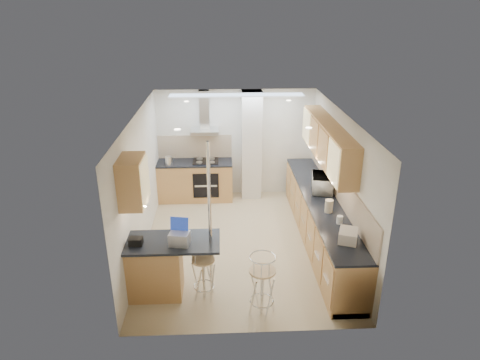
{
  "coord_description": "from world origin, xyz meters",
  "views": [
    {
      "loc": [
        -0.35,
        -7.09,
        4.24
      ],
      "look_at": [
        -0.01,
        0.2,
        1.23
      ],
      "focal_mm": 32.0,
      "sensor_mm": 36.0,
      "label": 1
    }
  ],
  "objects_px": {
    "laptop": "(179,239)",
    "bar_stool_near": "(204,272)",
    "bar_stool_end": "(262,285)",
    "bread_bin": "(348,236)",
    "microwave": "(323,183)"
  },
  "relations": [
    {
      "from": "bar_stool_end",
      "to": "bread_bin",
      "type": "relative_size",
      "value": 2.91
    },
    {
      "from": "laptop",
      "to": "bar_stool_near",
      "type": "bearing_deg",
      "value": 6.14
    },
    {
      "from": "microwave",
      "to": "laptop",
      "type": "bearing_deg",
      "value": 137.43
    },
    {
      "from": "laptop",
      "to": "bread_bin",
      "type": "bearing_deg",
      "value": 10.51
    },
    {
      "from": "bar_stool_near",
      "to": "bread_bin",
      "type": "height_order",
      "value": "bread_bin"
    },
    {
      "from": "microwave",
      "to": "laptop",
      "type": "height_order",
      "value": "microwave"
    },
    {
      "from": "bar_stool_near",
      "to": "microwave",
      "type": "bearing_deg",
      "value": 27.22
    },
    {
      "from": "laptop",
      "to": "bar_stool_near",
      "type": "relative_size",
      "value": 0.32
    },
    {
      "from": "bar_stool_end",
      "to": "bar_stool_near",
      "type": "bearing_deg",
      "value": 74.9
    },
    {
      "from": "bar_stool_near",
      "to": "bread_bin",
      "type": "distance_m",
      "value": 2.26
    },
    {
      "from": "microwave",
      "to": "bar_stool_end",
      "type": "relative_size",
      "value": 0.59
    },
    {
      "from": "bread_bin",
      "to": "laptop",
      "type": "bearing_deg",
      "value": -158.97
    },
    {
      "from": "laptop",
      "to": "bar_stool_end",
      "type": "distance_m",
      "value": 1.38
    },
    {
      "from": "bar_stool_end",
      "to": "microwave",
      "type": "bearing_deg",
      "value": -19.39
    },
    {
      "from": "microwave",
      "to": "laptop",
      "type": "xyz_separation_m",
      "value": [
        -2.56,
        -1.89,
        -0.04
      ]
    }
  ]
}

